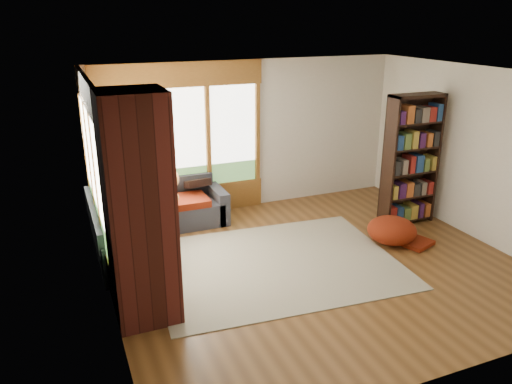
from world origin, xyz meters
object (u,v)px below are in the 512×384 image
object	(u,v)px
bookshelf	(411,160)
pouf	(392,230)
sectional_sofa	(150,221)
area_rug	(276,264)
dog_brindle	(138,206)
brick_chimney	(139,211)
dog_tan	(158,191)

from	to	relation	value
bookshelf	pouf	world-z (taller)	bookshelf
sectional_sofa	area_rug	size ratio (longest dim) A/B	0.66
bookshelf	dog_brindle	xyz separation A→B (m)	(-4.31, 0.52, -0.35)
brick_chimney	area_rug	size ratio (longest dim) A/B	0.78
dog_tan	dog_brindle	distance (m)	0.48
brick_chimney	sectional_sofa	xyz separation A→B (m)	(0.45, 2.05, -1.00)
sectional_sofa	area_rug	distance (m)	2.10
brick_chimney	pouf	distance (m)	4.01
dog_tan	dog_brindle	size ratio (longest dim) A/B	1.53
dog_tan	sectional_sofa	bearing A→B (deg)	102.71
sectional_sofa	dog_brindle	size ratio (longest dim) A/B	3.13
sectional_sofa	area_rug	xyz separation A→B (m)	(1.45, -1.49, -0.30)
area_rug	dog_tan	distance (m)	2.08
brick_chimney	dog_brindle	xyz separation A→B (m)	(0.23, 1.64, -0.57)
pouf	dog_tan	xyz separation A→B (m)	(-3.24, 1.42, 0.59)
area_rug	bookshelf	size ratio (longest dim) A/B	1.56
bookshelf	pouf	size ratio (longest dim) A/B	2.88
dog_tan	area_rug	bearing A→B (deg)	-90.28
brick_chimney	bookshelf	distance (m)	4.68
dog_tan	dog_brindle	xyz separation A→B (m)	(-0.35, -0.32, -0.08)
sectional_sofa	pouf	bearing A→B (deg)	-26.99
pouf	dog_brindle	bearing A→B (deg)	162.93
dog_tan	pouf	bearing A→B (deg)	-67.26
bookshelf	brick_chimney	bearing A→B (deg)	-166.13
sectional_sofa	dog_brindle	bearing A→B (deg)	-121.24
area_rug	bookshelf	xyz separation A→B (m)	(2.64, 0.56, 1.07)
sectional_sofa	brick_chimney	bearing A→B (deg)	-105.18
brick_chimney	pouf	size ratio (longest dim) A/B	3.50
area_rug	dog_tan	world-z (taller)	dog_tan
brick_chimney	dog_tan	bearing A→B (deg)	73.56
brick_chimney	pouf	xyz separation A→B (m)	(3.82, 0.54, -1.09)
brick_chimney	dog_tan	distance (m)	2.10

